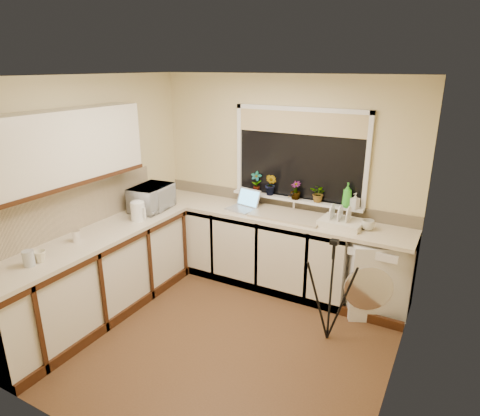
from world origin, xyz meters
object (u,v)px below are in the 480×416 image
(tripod, at_px, (331,291))
(plant_c, at_px, (296,190))
(soap_bottle_green, at_px, (347,195))
(microwave, at_px, (152,198))
(kettle, at_px, (138,211))
(laptop, at_px, (244,204))
(glass_jug, at_px, (29,258))
(cup_back, at_px, (368,225))
(cup_left, at_px, (40,256))
(soap_bottle_clear, at_px, (355,201))
(plant_d, at_px, (319,193))
(plant_b, at_px, (271,185))
(dish_rack, at_px, (341,223))
(steel_jar, at_px, (76,236))
(washing_machine, at_px, (375,274))
(plant_a, at_px, (256,182))

(tripod, relative_size, plant_c, 4.86)
(soap_bottle_green, bearing_deg, microwave, -160.51)
(kettle, bearing_deg, laptop, 47.27)
(plant_c, bearing_deg, glass_jug, -121.29)
(kettle, distance_m, cup_back, 2.48)
(soap_bottle_green, bearing_deg, cup_left, -131.57)
(soap_bottle_clear, bearing_deg, plant_d, 175.89)
(tripod, height_order, soap_bottle_clear, soap_bottle_clear)
(plant_b, xyz_separation_m, plant_d, (0.59, 0.02, -0.03))
(kettle, distance_m, plant_d, 2.04)
(soap_bottle_green, bearing_deg, dish_rack, -86.37)
(glass_jug, distance_m, plant_b, 2.70)
(tripod, relative_size, cup_left, 9.54)
(tripod, bearing_deg, kettle, -159.63)
(steel_jar, relative_size, cup_left, 1.01)
(laptop, xyz_separation_m, steel_jar, (-0.97, -1.66, -0.00))
(plant_d, xyz_separation_m, soap_bottle_green, (0.33, -0.03, 0.03))
(laptop, height_order, plant_c, plant_c)
(plant_d, bearing_deg, tripod, -63.67)
(cup_left, bearing_deg, laptop, 67.21)
(dish_rack, bearing_deg, soap_bottle_green, 97.19)
(washing_machine, distance_m, plant_a, 1.74)
(steel_jar, bearing_deg, plant_c, 50.38)
(plant_a, bearing_deg, washing_machine, -8.36)
(washing_machine, xyz_separation_m, plant_b, (-1.33, 0.20, 0.77))
(washing_machine, relative_size, cup_left, 7.58)
(soap_bottle_clear, bearing_deg, washing_machine, -30.78)
(kettle, xyz_separation_m, plant_c, (1.41, 1.12, 0.15))
(laptop, bearing_deg, plant_a, 90.87)
(soap_bottle_clear, bearing_deg, dish_rack, -111.69)
(laptop, xyz_separation_m, cup_left, (-0.89, -2.13, -0.01))
(dish_rack, height_order, microwave, microwave)
(glass_jug, xyz_separation_m, soap_bottle_clear, (2.17, 2.42, 0.17))
(laptop, relative_size, plant_a, 1.43)
(glass_jug, bearing_deg, plant_d, 54.55)
(kettle, xyz_separation_m, plant_a, (0.89, 1.15, 0.18))
(dish_rack, xyz_separation_m, cup_back, (0.27, 0.01, 0.02))
(soap_bottle_clear, xyz_separation_m, cup_left, (-2.15, -2.32, -0.19))
(dish_rack, xyz_separation_m, plant_b, (-0.93, 0.20, 0.25))
(plant_c, bearing_deg, washing_machine, -11.01)
(kettle, relative_size, cup_left, 1.87)
(washing_machine, xyz_separation_m, glass_jug, (-2.49, -2.23, 0.56))
(cup_left, bearing_deg, cup_back, 42.32)
(washing_machine, bearing_deg, kettle, 175.94)
(microwave, bearing_deg, plant_c, -69.14)
(glass_jug, relative_size, cup_left, 1.28)
(microwave, bearing_deg, tripod, -100.37)
(glass_jug, relative_size, soap_bottle_clear, 0.80)
(steel_jar, relative_size, soap_bottle_green, 0.40)
(steel_jar, distance_m, soap_bottle_clear, 2.91)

